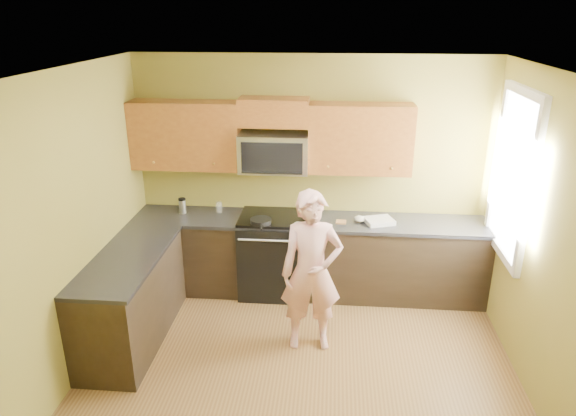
# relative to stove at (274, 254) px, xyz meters

# --- Properties ---
(floor) EXTENTS (4.00, 4.00, 0.00)m
(floor) POSITION_rel_stove_xyz_m (0.40, -1.68, -0.47)
(floor) COLOR brown
(floor) RESTS_ON ground
(ceiling) EXTENTS (4.00, 4.00, 0.00)m
(ceiling) POSITION_rel_stove_xyz_m (0.40, -1.68, 2.23)
(ceiling) COLOR white
(ceiling) RESTS_ON ground
(wall_back) EXTENTS (4.00, 0.00, 4.00)m
(wall_back) POSITION_rel_stove_xyz_m (0.40, 0.32, 0.88)
(wall_back) COLOR olive
(wall_back) RESTS_ON ground
(wall_left) EXTENTS (0.00, 4.00, 4.00)m
(wall_left) POSITION_rel_stove_xyz_m (-1.60, -1.68, 0.88)
(wall_left) COLOR olive
(wall_left) RESTS_ON ground
(wall_right) EXTENTS (0.00, 4.00, 4.00)m
(wall_right) POSITION_rel_stove_xyz_m (2.40, -1.68, 0.88)
(wall_right) COLOR olive
(wall_right) RESTS_ON ground
(cabinet_back_run) EXTENTS (4.00, 0.60, 0.88)m
(cabinet_back_run) POSITION_rel_stove_xyz_m (0.40, 0.02, -0.03)
(cabinet_back_run) COLOR black
(cabinet_back_run) RESTS_ON floor
(cabinet_left_run) EXTENTS (0.60, 1.60, 0.88)m
(cabinet_left_run) POSITION_rel_stove_xyz_m (-1.30, -1.08, -0.03)
(cabinet_left_run) COLOR black
(cabinet_left_run) RESTS_ON floor
(countertop_back) EXTENTS (4.00, 0.62, 0.04)m
(countertop_back) POSITION_rel_stove_xyz_m (0.40, 0.01, 0.43)
(countertop_back) COLOR black
(countertop_back) RESTS_ON cabinet_back_run
(countertop_left) EXTENTS (0.62, 1.60, 0.04)m
(countertop_left) POSITION_rel_stove_xyz_m (-1.29, -1.08, 0.43)
(countertop_left) COLOR black
(countertop_left) RESTS_ON cabinet_left_run
(stove) EXTENTS (0.76, 0.65, 0.95)m
(stove) POSITION_rel_stove_xyz_m (0.00, 0.00, 0.00)
(stove) COLOR black
(stove) RESTS_ON floor
(microwave) EXTENTS (0.76, 0.40, 0.42)m
(microwave) POSITION_rel_stove_xyz_m (0.00, 0.12, 0.97)
(microwave) COLOR silver
(microwave) RESTS_ON wall_back
(upper_cab_left) EXTENTS (1.22, 0.33, 0.75)m
(upper_cab_left) POSITION_rel_stove_xyz_m (-0.99, 0.16, 0.97)
(upper_cab_left) COLOR brown
(upper_cab_left) RESTS_ON wall_back
(upper_cab_right) EXTENTS (1.12, 0.33, 0.75)m
(upper_cab_right) POSITION_rel_stove_xyz_m (0.94, 0.16, 0.97)
(upper_cab_right) COLOR brown
(upper_cab_right) RESTS_ON wall_back
(upper_cab_over_mw) EXTENTS (0.76, 0.33, 0.30)m
(upper_cab_over_mw) POSITION_rel_stove_xyz_m (0.00, 0.16, 1.62)
(upper_cab_over_mw) COLOR brown
(upper_cab_over_mw) RESTS_ON wall_back
(window) EXTENTS (0.06, 1.06, 1.66)m
(window) POSITION_rel_stove_xyz_m (2.38, -0.48, 1.17)
(window) COLOR white
(window) RESTS_ON wall_right
(woman) EXTENTS (0.63, 0.45, 1.61)m
(woman) POSITION_rel_stove_xyz_m (0.48, -1.02, 0.33)
(woman) COLOR #F97E7C
(woman) RESTS_ON floor
(frying_pan) EXTENTS (0.29, 0.44, 0.05)m
(frying_pan) POSITION_rel_stove_xyz_m (-0.11, -0.21, 0.47)
(frying_pan) COLOR black
(frying_pan) RESTS_ON stove
(butter_tub) EXTENTS (0.12, 0.12, 0.08)m
(butter_tub) POSITION_rel_stove_xyz_m (0.44, -0.10, 0.45)
(butter_tub) COLOR #FFFA43
(butter_tub) RESTS_ON countertop_back
(toast_slice) EXTENTS (0.12, 0.12, 0.01)m
(toast_slice) POSITION_rel_stove_xyz_m (0.76, -0.05, 0.45)
(toast_slice) COLOR #B27F47
(toast_slice) RESTS_ON countertop_back
(napkin_a) EXTENTS (0.14, 0.15, 0.06)m
(napkin_a) POSITION_rel_stove_xyz_m (0.30, -0.23, 0.48)
(napkin_a) COLOR silver
(napkin_a) RESTS_ON countertop_back
(napkin_b) EXTENTS (0.14, 0.15, 0.07)m
(napkin_b) POSITION_rel_stove_xyz_m (0.97, -0.00, 0.48)
(napkin_b) COLOR silver
(napkin_b) RESTS_ON countertop_back
(dish_towel) EXTENTS (0.36, 0.32, 0.05)m
(dish_towel) POSITION_rel_stove_xyz_m (1.18, -0.02, 0.47)
(dish_towel) COLOR white
(dish_towel) RESTS_ON countertop_back
(travel_mug) EXTENTS (0.10, 0.10, 0.18)m
(travel_mug) POSITION_rel_stove_xyz_m (-1.07, 0.08, 0.45)
(travel_mug) COLOR silver
(travel_mug) RESTS_ON countertop_back
(glass_a) EXTENTS (0.09, 0.09, 0.12)m
(glass_a) POSITION_rel_stove_xyz_m (-0.65, 0.15, 0.51)
(glass_a) COLOR silver
(glass_a) RESTS_ON countertop_back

